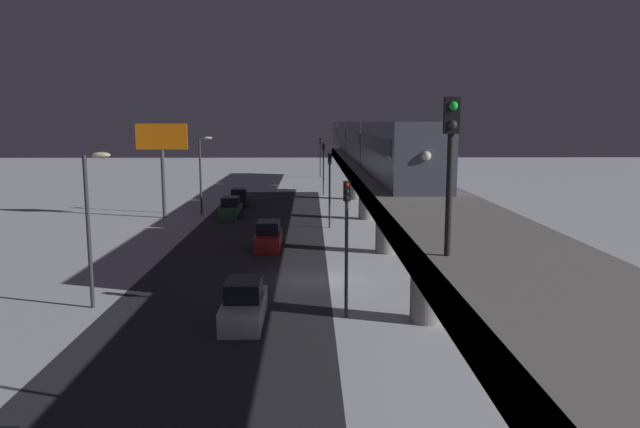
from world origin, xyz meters
The scene contains 16 objects.
ground_plane centered at (0.00, 0.00, 0.00)m, with size 240.00×240.00×0.00m, color silver.
avenue_asphalt centered at (4.37, 0.00, 0.00)m, with size 11.00×88.04×0.01m, color #28282D.
elevated_railway centered at (-5.22, 0.00, 4.89)m, with size 5.00×88.04×5.67m.
subway_train centered at (-5.31, -30.31, 7.45)m, with size 2.94×74.07×3.40m.
rail_signal centered at (-3.57, 18.74, 8.39)m, with size 0.36×0.41×4.00m.
sedan_green centered at (7.57, -23.22, 0.78)m, with size 1.91×4.49×1.97m.
sedan_white centered at (2.97, 7.27, 0.80)m, with size 1.80×4.65×1.97m.
sedan_red centered at (2.97, -9.04, 0.80)m, with size 1.80×4.63×1.97m.
sedan_black centered at (7.57, -30.60, 0.80)m, with size 1.80×4.17×1.97m.
traffic_light_near centered at (-1.73, 6.70, 4.20)m, with size 0.32×0.44×6.40m.
traffic_light_mid centered at (-1.73, -17.31, 4.20)m, with size 0.32×0.44×6.40m.
traffic_light_far centered at (-1.73, -41.32, 4.20)m, with size 0.32×0.44×6.40m.
traffic_light_distant centered at (-1.73, -65.33, 4.20)m, with size 0.32×0.44×6.40m.
commercial_billboard centered at (13.85, -23.09, 6.83)m, with size 4.80×0.36×8.90m.
street_lamp_near centered at (10.44, 5.00, 4.81)m, with size 1.35×0.44×7.65m.
street_lamp_far centered at (10.44, -25.00, 4.81)m, with size 1.35×0.44×7.65m.
Camera 1 is at (-0.06, 33.70, 9.06)m, focal length 33.67 mm.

